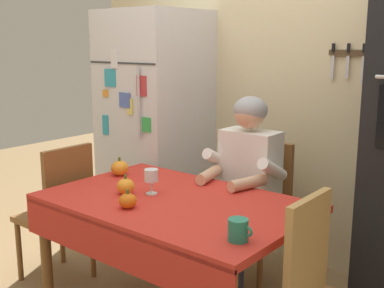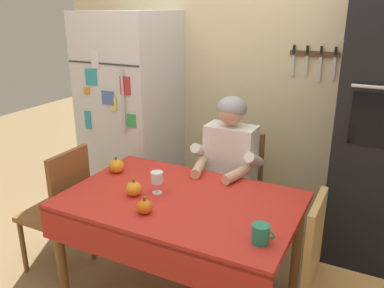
{
  "view_description": "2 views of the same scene",
  "coord_description": "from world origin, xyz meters",
  "px_view_note": "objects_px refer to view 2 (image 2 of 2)",
  "views": [
    {
      "loc": [
        1.65,
        -1.77,
        1.57
      ],
      "look_at": [
        0.07,
        0.16,
        1.04
      ],
      "focal_mm": 45.61,
      "sensor_mm": 36.0,
      "label": 1
    },
    {
      "loc": [
        1.05,
        -1.81,
        1.84
      ],
      "look_at": [
        -0.0,
        0.25,
        1.04
      ],
      "focal_mm": 37.52,
      "sensor_mm": 36.0,
      "label": 2
    }
  ],
  "objects_px": {
    "pumpkin_large": "(116,166)",
    "pumpkin_small": "(134,189)",
    "pumpkin_medium": "(145,207)",
    "chair_behind_person": "(235,186)",
    "coffee_mug": "(261,234)",
    "dining_table": "(179,212)",
    "seated_person": "(227,167)",
    "chair_left_side": "(62,206)",
    "wine_glass": "(157,178)",
    "chair_right_side": "(330,277)",
    "refrigerator": "(132,119)"
  },
  "relations": [
    {
      "from": "chair_behind_person",
      "to": "pumpkin_large",
      "type": "xyz_separation_m",
      "value": [
        -0.65,
        -0.63,
        0.28
      ]
    },
    {
      "from": "chair_behind_person",
      "to": "pumpkin_large",
      "type": "distance_m",
      "value": 0.94
    },
    {
      "from": "refrigerator",
      "to": "pumpkin_small",
      "type": "height_order",
      "value": "refrigerator"
    },
    {
      "from": "refrigerator",
      "to": "pumpkin_medium",
      "type": "distance_m",
      "value": 1.41
    },
    {
      "from": "dining_table",
      "to": "chair_behind_person",
      "type": "xyz_separation_m",
      "value": [
        0.06,
        0.79,
        -0.14
      ]
    },
    {
      "from": "dining_table",
      "to": "chair_right_side",
      "type": "distance_m",
      "value": 0.91
    },
    {
      "from": "seated_person",
      "to": "pumpkin_small",
      "type": "height_order",
      "value": "seated_person"
    },
    {
      "from": "refrigerator",
      "to": "chair_right_side",
      "type": "distance_m",
      "value": 2.1
    },
    {
      "from": "refrigerator",
      "to": "coffee_mug",
      "type": "relative_size",
      "value": 15.58
    },
    {
      "from": "dining_table",
      "to": "pumpkin_medium",
      "type": "distance_m",
      "value": 0.28
    },
    {
      "from": "chair_behind_person",
      "to": "chair_left_side",
      "type": "xyz_separation_m",
      "value": [
        -0.96,
        -0.86,
        0.0
      ]
    },
    {
      "from": "chair_behind_person",
      "to": "chair_left_side",
      "type": "relative_size",
      "value": 1.0
    },
    {
      "from": "chair_right_side",
      "to": "pumpkin_small",
      "type": "height_order",
      "value": "chair_right_side"
    },
    {
      "from": "dining_table",
      "to": "chair_behind_person",
      "type": "bearing_deg",
      "value": 85.56
    },
    {
      "from": "chair_behind_person",
      "to": "coffee_mug",
      "type": "height_order",
      "value": "chair_behind_person"
    },
    {
      "from": "refrigerator",
      "to": "pumpkin_small",
      "type": "distance_m",
      "value": 1.18
    },
    {
      "from": "refrigerator",
      "to": "coffee_mug",
      "type": "height_order",
      "value": "refrigerator"
    },
    {
      "from": "coffee_mug",
      "to": "pumpkin_large",
      "type": "distance_m",
      "value": 1.22
    },
    {
      "from": "pumpkin_medium",
      "to": "chair_behind_person",
      "type": "bearing_deg",
      "value": 81.48
    },
    {
      "from": "seated_person",
      "to": "chair_right_side",
      "type": "relative_size",
      "value": 1.34
    },
    {
      "from": "pumpkin_small",
      "to": "seated_person",
      "type": "bearing_deg",
      "value": 63.93
    },
    {
      "from": "wine_glass",
      "to": "pumpkin_medium",
      "type": "xyz_separation_m",
      "value": [
        0.07,
        -0.25,
        -0.06
      ]
    },
    {
      "from": "seated_person",
      "to": "refrigerator",
      "type": "bearing_deg",
      "value": 164.57
    },
    {
      "from": "wine_glass",
      "to": "pumpkin_small",
      "type": "xyz_separation_m",
      "value": [
        -0.11,
        -0.09,
        -0.06
      ]
    },
    {
      "from": "chair_behind_person",
      "to": "seated_person",
      "type": "distance_m",
      "value": 0.29
    },
    {
      "from": "refrigerator",
      "to": "chair_behind_person",
      "type": "bearing_deg",
      "value": -5.11
    },
    {
      "from": "coffee_mug",
      "to": "pumpkin_medium",
      "type": "height_order",
      "value": "pumpkin_medium"
    },
    {
      "from": "seated_person",
      "to": "pumpkin_medium",
      "type": "height_order",
      "value": "seated_person"
    },
    {
      "from": "chair_left_side",
      "to": "wine_glass",
      "type": "height_order",
      "value": "chair_left_side"
    },
    {
      "from": "dining_table",
      "to": "coffee_mug",
      "type": "height_order",
      "value": "coffee_mug"
    },
    {
      "from": "wine_glass",
      "to": "pumpkin_small",
      "type": "bearing_deg",
      "value": -140.28
    },
    {
      "from": "chair_left_side",
      "to": "pumpkin_large",
      "type": "relative_size",
      "value": 7.95
    },
    {
      "from": "pumpkin_large",
      "to": "pumpkin_small",
      "type": "relative_size",
      "value": 1.06
    },
    {
      "from": "seated_person",
      "to": "wine_glass",
      "type": "bearing_deg",
      "value": -110.74
    },
    {
      "from": "chair_left_side",
      "to": "coffee_mug",
      "type": "xyz_separation_m",
      "value": [
        1.48,
        -0.15,
        0.28
      ]
    },
    {
      "from": "chair_right_side",
      "to": "pumpkin_small",
      "type": "xyz_separation_m",
      "value": [
        -1.17,
        -0.05,
        0.27
      ]
    },
    {
      "from": "chair_behind_person",
      "to": "pumpkin_small",
      "type": "relative_size",
      "value": 8.43
    },
    {
      "from": "chair_behind_person",
      "to": "chair_left_side",
      "type": "height_order",
      "value": "same"
    },
    {
      "from": "chair_right_side",
      "to": "pumpkin_medium",
      "type": "height_order",
      "value": "chair_right_side"
    },
    {
      "from": "seated_person",
      "to": "chair_right_side",
      "type": "bearing_deg",
      "value": -36.71
    },
    {
      "from": "seated_person",
      "to": "pumpkin_large",
      "type": "xyz_separation_m",
      "value": [
        -0.65,
        -0.44,
        0.05
      ]
    },
    {
      "from": "chair_left_side",
      "to": "pumpkin_large",
      "type": "distance_m",
      "value": 0.48
    },
    {
      "from": "seated_person",
      "to": "chair_left_side",
      "type": "bearing_deg",
      "value": -145.15
    },
    {
      "from": "seated_person",
      "to": "wine_glass",
      "type": "xyz_separation_m",
      "value": [
        -0.22,
        -0.59,
        0.1
      ]
    },
    {
      "from": "seated_person",
      "to": "wine_glass",
      "type": "height_order",
      "value": "seated_person"
    },
    {
      "from": "dining_table",
      "to": "pumpkin_small",
      "type": "xyz_separation_m",
      "value": [
        -0.27,
        -0.08,
        0.13
      ]
    },
    {
      "from": "chair_behind_person",
      "to": "chair_right_side",
      "type": "xyz_separation_m",
      "value": [
        0.84,
        -0.81,
        0.0
      ]
    },
    {
      "from": "chair_right_side",
      "to": "wine_glass",
      "type": "xyz_separation_m",
      "value": [
        -1.06,
        0.04,
        0.33
      ]
    },
    {
      "from": "chair_right_side",
      "to": "pumpkin_large",
      "type": "relative_size",
      "value": 7.95
    },
    {
      "from": "pumpkin_large",
      "to": "pumpkin_medium",
      "type": "bearing_deg",
      "value": -38.76
    }
  ]
}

